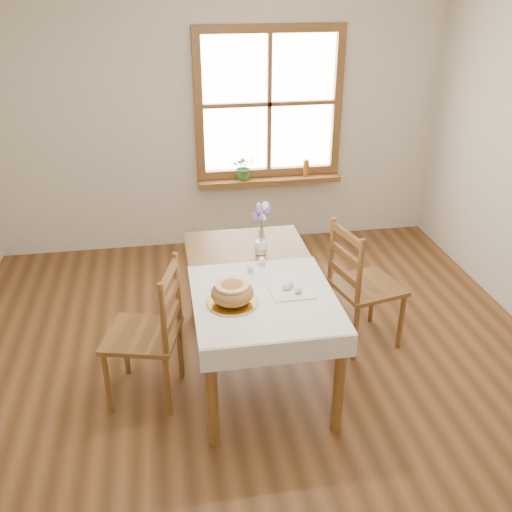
{
  "coord_description": "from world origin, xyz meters",
  "views": [
    {
      "loc": [
        -0.58,
        -3.08,
        2.62
      ],
      "look_at": [
        0.0,
        0.3,
        0.9
      ],
      "focal_mm": 40.0,
      "sensor_mm": 36.0,
      "label": 1
    }
  ],
  "objects": [
    {
      "name": "dining_table",
      "position": [
        0.0,
        0.3,
        0.66
      ],
      "size": [
        0.9,
        1.6,
        0.75
      ],
      "color": "brown",
      "rests_on": "ground"
    },
    {
      "name": "room_walls",
      "position": [
        0.0,
        0.0,
        1.71
      ],
      "size": [
        4.6,
        5.1,
        2.65
      ],
      "color": "beige",
      "rests_on": "ground"
    },
    {
      "name": "chair_right",
      "position": [
        0.88,
        0.48,
        0.5
      ],
      "size": [
        0.58,
        0.56,
        1.0
      ],
      "primitive_type": null,
      "rotation": [
        0.0,
        0.0,
        1.79
      ],
      "color": "brown",
      "rests_on": "ground"
    },
    {
      "name": "window_sill",
      "position": [
        0.5,
        2.4,
        0.69
      ],
      "size": [
        1.46,
        0.2,
        0.05
      ],
      "color": "brown",
      "rests_on": "ground"
    },
    {
      "name": "egg_napkin",
      "position": [
        0.19,
        0.02,
        0.77
      ],
      "size": [
        0.28,
        0.24,
        0.01
      ],
      "primitive_type": "cube",
      "rotation": [
        0.0,
        0.0,
        0.02
      ],
      "color": "white",
      "rests_on": "table_linen"
    },
    {
      "name": "bread_loaf",
      "position": [
        -0.21,
        -0.05,
        0.85
      ],
      "size": [
        0.27,
        0.27,
        0.15
      ],
      "primitive_type": "ellipsoid",
      "color": "olive",
      "rests_on": "bread_plate"
    },
    {
      "name": "table_linen",
      "position": [
        0.0,
        -0.0,
        0.76
      ],
      "size": [
        0.91,
        0.99,
        0.01
      ],
      "primitive_type": "cube",
      "color": "white",
      "rests_on": "dining_table"
    },
    {
      "name": "pepper_shaker",
      "position": [
        0.06,
        0.39,
        0.8
      ],
      "size": [
        0.05,
        0.05,
        0.08
      ],
      "primitive_type": "cylinder",
      "rotation": [
        0.0,
        0.0,
        -0.3
      ],
      "color": "white",
      "rests_on": "table_linen"
    },
    {
      "name": "flower_vase",
      "position": [
        0.09,
        0.62,
        0.8
      ],
      "size": [
        0.09,
        0.09,
        0.1
      ],
      "primitive_type": "cylinder",
      "rotation": [
        0.0,
        0.0,
        0.07
      ],
      "color": "white",
      "rests_on": "dining_table"
    },
    {
      "name": "amber_bottle",
      "position": [
        0.88,
        2.4,
        0.8
      ],
      "size": [
        0.08,
        0.08,
        0.18
      ],
      "primitive_type": "cylinder",
      "rotation": [
        0.0,
        0.0,
        0.34
      ],
      "color": "#AC681F",
      "rests_on": "window_sill"
    },
    {
      "name": "bread_plate",
      "position": [
        -0.21,
        -0.05,
        0.77
      ],
      "size": [
        0.36,
        0.36,
        0.02
      ],
      "primitive_type": "cylinder",
      "rotation": [
        0.0,
        0.0,
        0.18
      ],
      "color": "white",
      "rests_on": "table_linen"
    },
    {
      "name": "chair_left",
      "position": [
        -0.79,
        0.11,
        0.5
      ],
      "size": [
        0.59,
        0.57,
        0.99
      ],
      "primitive_type": null,
      "rotation": [
        0.0,
        0.0,
        -1.83
      ],
      "color": "brown",
      "rests_on": "ground"
    },
    {
      "name": "ground",
      "position": [
        0.0,
        0.0,
        0.0
      ],
      "size": [
        5.0,
        5.0,
        0.0
      ],
      "primitive_type": "plane",
      "color": "brown",
      "rests_on": "ground"
    },
    {
      "name": "eggs",
      "position": [
        0.19,
        0.02,
        0.8
      ],
      "size": [
        0.22,
        0.2,
        0.05
      ],
      "primitive_type": null,
      "rotation": [
        0.0,
        0.0,
        0.02
      ],
      "color": "silver",
      "rests_on": "egg_napkin"
    },
    {
      "name": "salt_shaker",
      "position": [
        -0.04,
        0.31,
        0.8
      ],
      "size": [
        0.05,
        0.05,
        0.08
      ],
      "primitive_type": "cylinder",
      "rotation": [
        0.0,
        0.0,
        -0.24
      ],
      "color": "white",
      "rests_on": "table_linen"
    },
    {
      "name": "lavender_bouquet",
      "position": [
        0.09,
        0.62,
        0.99
      ],
      "size": [
        0.15,
        0.15,
        0.29
      ],
      "primitive_type": null,
      "color": "#705BA1",
      "rests_on": "flower_vase"
    },
    {
      "name": "potted_plant",
      "position": [
        0.24,
        2.4,
        0.82
      ],
      "size": [
        0.25,
        0.27,
        0.2
      ],
      "primitive_type": "imported",
      "rotation": [
        0.0,
        0.0,
        -0.06
      ],
      "color": "#3A6E2C",
      "rests_on": "window_sill"
    },
    {
      "name": "window",
      "position": [
        0.5,
        2.47,
        1.45
      ],
      "size": [
        1.46,
        0.08,
        1.46
      ],
      "color": "brown",
      "rests_on": "ground"
    }
  ]
}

